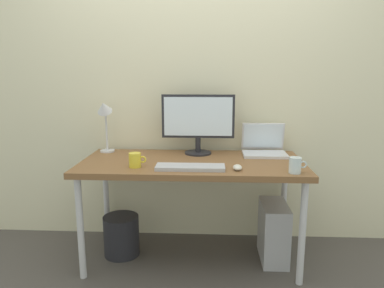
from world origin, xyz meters
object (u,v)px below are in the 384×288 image
Objects in this scene: desk_lamp at (105,115)px; glass_cup at (295,165)px; laptop at (264,147)px; monitor at (198,120)px; mouse at (237,167)px; computer_tower at (273,232)px; wastebasket at (121,235)px; keyboard at (190,167)px; coffee_mug at (135,160)px; desk at (192,169)px.

desk_lamp reaches higher than glass_cup.
desk_lamp is (-1.20, -0.02, 0.23)m from laptop.
monitor is 0.81m from glass_cup.
monitor is 1.30× the size of desk_lamp.
mouse is 0.35m from glass_cup.
laptop is at bearing 105.31° from computer_tower.
wastebasket is at bearing -160.81° from monitor.
keyboard is 0.83m from computer_tower.
computer_tower is at bearing -74.69° from laptop.
keyboard is at bearing -24.69° from wastebasket.
monitor is 0.50m from keyboard.
desk_lamp is 4.60× the size of mouse.
monitor reaches higher than laptop.
coffee_mug is at bearing -167.86° from computer_tower.
keyboard is (0.67, -0.44, -0.28)m from desk_lamp.
glass_cup is at bearing -22.94° from desk.
wastebasket is at bearing 177.04° from desk.
monitor is at bearing 19.19° from wastebasket.
computer_tower is at bearing 21.67° from keyboard.
monitor is 1.28× the size of computer_tower.
coffee_mug reaches higher than keyboard.
monitor is at bearing 45.96° from coffee_mug.
desk_lamp is at bearing 159.32° from glass_cup.
coffee_mug is 1.01m from glass_cup.
desk_lamp is 1.10m from mouse.
desk is 4.81× the size of laptop.
glass_cup is (0.35, -0.05, 0.03)m from mouse.
desk_lamp is 3.64× the size of coffee_mug.
desk_lamp reaches higher than coffee_mug.
desk is at bearing 89.79° from keyboard.
desk_lamp reaches higher than desk.
keyboard is 0.30m from mouse.
glass_cup reaches higher than computer_tower.
desk reaches higher than wastebasket.
computer_tower is (0.56, -0.20, -0.78)m from monitor.
laptop is at bearing 25.46° from coffee_mug.
monitor reaches higher than glass_cup.
monitor is at bearing 85.48° from keyboard.
desk reaches higher than computer_tower.
glass_cup is at bearing -20.68° from desk_lamp.
laptop is 0.70m from keyboard.
keyboard is at bearing -158.33° from computer_tower.
monitor reaches higher than coffee_mug.
keyboard is at bearing 178.83° from mouse.
coffee_mug is at bearing 174.94° from glass_cup.
coffee_mug reaches higher than desk.
monitor is at bearing -178.13° from laptop.
laptop is 0.76× the size of computer_tower.
keyboard is 1.47× the size of wastebasket.
keyboard is (-0.53, -0.45, -0.05)m from laptop.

